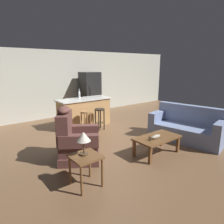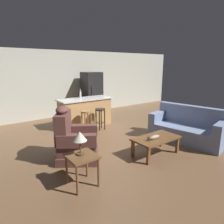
{
  "view_description": "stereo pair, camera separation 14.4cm",
  "coord_description": "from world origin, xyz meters",
  "px_view_note": "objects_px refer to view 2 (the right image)",
  "views": [
    {
      "loc": [
        -3.29,
        -4.4,
        2.04
      ],
      "look_at": [
        0.06,
        -0.1,
        0.75
      ],
      "focal_mm": 32.0,
      "sensor_mm": 36.0,
      "label": 1
    },
    {
      "loc": [
        -3.17,
        -4.48,
        2.04
      ],
      "look_at": [
        0.06,
        -0.1,
        0.75
      ],
      "focal_mm": 32.0,
      "sensor_mm": 36.0,
      "label": 2
    }
  ],
  "objects_px": {
    "coffee_table": "(156,140)",
    "recliner_near_lamp": "(74,141)",
    "kitchen_island": "(85,112)",
    "bar_stool_left": "(86,118)",
    "refrigerator": "(92,94)",
    "end_table": "(82,161)",
    "bottle_tall_green": "(80,94)",
    "couch": "(187,129)",
    "table_lamp": "(80,137)",
    "bar_stool_right": "(100,115)",
    "fish_figurine": "(154,137)"
  },
  "relations": [
    {
      "from": "table_lamp",
      "to": "kitchen_island",
      "type": "relative_size",
      "value": 0.23
    },
    {
      "from": "coffee_table",
      "to": "bottle_tall_green",
      "type": "distance_m",
      "value": 3.23
    },
    {
      "from": "bottle_tall_green",
      "to": "table_lamp",
      "type": "bearing_deg",
      "value": -117.9
    },
    {
      "from": "table_lamp",
      "to": "kitchen_island",
      "type": "distance_m",
      "value": 3.5
    },
    {
      "from": "table_lamp",
      "to": "couch",
      "type": "bearing_deg",
      "value": 2.21
    },
    {
      "from": "bar_stool_left",
      "to": "bottle_tall_green",
      "type": "bearing_deg",
      "value": 73.06
    },
    {
      "from": "table_lamp",
      "to": "bottle_tall_green",
      "type": "relative_size",
      "value": 1.31
    },
    {
      "from": "couch",
      "to": "bottle_tall_green",
      "type": "distance_m",
      "value": 3.54
    },
    {
      "from": "coffee_table",
      "to": "recliner_near_lamp",
      "type": "relative_size",
      "value": 0.92
    },
    {
      "from": "coffee_table",
      "to": "recliner_near_lamp",
      "type": "xyz_separation_m",
      "value": [
        -1.61,
        0.92,
        0.06
      ]
    },
    {
      "from": "couch",
      "to": "kitchen_island",
      "type": "distance_m",
      "value": 3.28
    },
    {
      "from": "table_lamp",
      "to": "refrigerator",
      "type": "relative_size",
      "value": 0.23
    },
    {
      "from": "fish_figurine",
      "to": "couch",
      "type": "relative_size",
      "value": 0.17
    },
    {
      "from": "kitchen_island",
      "to": "refrigerator",
      "type": "relative_size",
      "value": 1.02
    },
    {
      "from": "table_lamp",
      "to": "bar_stool_right",
      "type": "height_order",
      "value": "table_lamp"
    },
    {
      "from": "coffee_table",
      "to": "end_table",
      "type": "relative_size",
      "value": 1.96
    },
    {
      "from": "coffee_table",
      "to": "kitchen_island",
      "type": "xyz_separation_m",
      "value": [
        -0.2,
        2.96,
        0.11
      ]
    },
    {
      "from": "coffee_table",
      "to": "kitchen_island",
      "type": "relative_size",
      "value": 0.61
    },
    {
      "from": "recliner_near_lamp",
      "to": "end_table",
      "type": "relative_size",
      "value": 2.14
    },
    {
      "from": "recliner_near_lamp",
      "to": "end_table",
      "type": "bearing_deg",
      "value": -75.25
    },
    {
      "from": "refrigerator",
      "to": "recliner_near_lamp",
      "type": "bearing_deg",
      "value": -126.45
    },
    {
      "from": "bar_stool_left",
      "to": "bottle_tall_green",
      "type": "xyz_separation_m",
      "value": [
        0.25,
        0.81,
        0.6
      ]
    },
    {
      "from": "kitchen_island",
      "to": "bottle_tall_green",
      "type": "xyz_separation_m",
      "value": [
        -0.06,
        0.18,
        0.59
      ]
    },
    {
      "from": "recliner_near_lamp",
      "to": "bar_stool_left",
      "type": "relative_size",
      "value": 1.76
    },
    {
      "from": "table_lamp",
      "to": "bar_stool_left",
      "type": "distance_m",
      "value": 2.81
    },
    {
      "from": "coffee_table",
      "to": "refrigerator",
      "type": "distance_m",
      "value": 4.27
    },
    {
      "from": "recliner_near_lamp",
      "to": "table_lamp",
      "type": "bearing_deg",
      "value": -76.16
    },
    {
      "from": "couch",
      "to": "table_lamp",
      "type": "distance_m",
      "value": 3.36
    },
    {
      "from": "fish_figurine",
      "to": "table_lamp",
      "type": "relative_size",
      "value": 0.83
    },
    {
      "from": "kitchen_island",
      "to": "bar_stool_left",
      "type": "relative_size",
      "value": 2.65
    },
    {
      "from": "recliner_near_lamp",
      "to": "bottle_tall_green",
      "type": "bearing_deg",
      "value": 92.44
    },
    {
      "from": "kitchen_island",
      "to": "bar_stool_right",
      "type": "bearing_deg",
      "value": -72.52
    },
    {
      "from": "couch",
      "to": "refrigerator",
      "type": "xyz_separation_m",
      "value": [
        -0.58,
        4.08,
        0.54
      ]
    },
    {
      "from": "couch",
      "to": "bar_stool_left",
      "type": "bearing_deg",
      "value": -61.31
    },
    {
      "from": "table_lamp",
      "to": "bar_stool_left",
      "type": "xyz_separation_m",
      "value": [
        1.44,
        2.37,
        -0.4
      ]
    },
    {
      "from": "coffee_table",
      "to": "bar_stool_right",
      "type": "bearing_deg",
      "value": 90.0
    },
    {
      "from": "table_lamp",
      "to": "recliner_near_lamp",
      "type": "bearing_deg",
      "value": 70.28
    },
    {
      "from": "fish_figurine",
      "to": "refrigerator",
      "type": "height_order",
      "value": "refrigerator"
    },
    {
      "from": "bar_stool_left",
      "to": "kitchen_island",
      "type": "bearing_deg",
      "value": 63.66
    },
    {
      "from": "coffee_table",
      "to": "fish_figurine",
      "type": "bearing_deg",
      "value": -159.25
    },
    {
      "from": "couch",
      "to": "table_lamp",
      "type": "xyz_separation_m",
      "value": [
        -3.32,
        -0.13,
        0.53
      ]
    },
    {
      "from": "end_table",
      "to": "bar_stool_left",
      "type": "height_order",
      "value": "bar_stool_left"
    },
    {
      "from": "coffee_table",
      "to": "couch",
      "type": "relative_size",
      "value": 0.54
    },
    {
      "from": "coffee_table",
      "to": "table_lamp",
      "type": "distance_m",
      "value": 2.01
    },
    {
      "from": "coffee_table",
      "to": "end_table",
      "type": "bearing_deg",
      "value": -177.58
    },
    {
      "from": "recliner_near_lamp",
      "to": "table_lamp",
      "type": "distance_m",
      "value": 1.12
    },
    {
      "from": "couch",
      "to": "bar_stool_right",
      "type": "height_order",
      "value": "couch"
    },
    {
      "from": "kitchen_island",
      "to": "bar_stool_left",
      "type": "distance_m",
      "value": 0.7
    },
    {
      "from": "table_lamp",
      "to": "bottle_tall_green",
      "type": "height_order",
      "value": "bottle_tall_green"
    },
    {
      "from": "coffee_table",
      "to": "bar_stool_left",
      "type": "distance_m",
      "value": 2.39
    }
  ]
}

